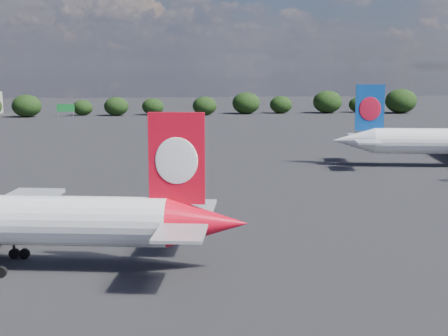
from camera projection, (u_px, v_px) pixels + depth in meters
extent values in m
plane|color=black|center=(93.00, 171.00, 104.51)|extent=(500.00, 500.00, 0.00)
cone|color=red|center=(208.00, 223.00, 52.76)|extent=(7.57, 5.53, 4.30)
cube|color=red|center=(177.00, 158.00, 52.03)|extent=(4.72, 1.32, 7.73)
ellipsoid|color=white|center=(176.00, 161.00, 51.80)|extent=(3.58, 0.86, 3.95)
ellipsoid|color=white|center=(177.00, 160.00, 52.31)|extent=(3.58, 0.86, 3.95)
cube|color=#A4A6AC|center=(180.00, 233.00, 48.15)|extent=(4.78, 5.80, 0.26)
cube|color=#A4A6AC|center=(194.00, 206.00, 57.46)|extent=(4.78, 5.80, 0.26)
cube|color=#A4A6AC|center=(13.00, 206.00, 65.31)|extent=(8.76, 17.93, 0.47)
cylinder|color=black|center=(1.00, 272.00, 51.90)|extent=(1.00, 0.56, 0.95)
cylinder|color=black|center=(14.00, 245.00, 56.90)|extent=(0.28, 0.28, 2.15)
cylinder|color=black|center=(14.00, 253.00, 57.03)|extent=(1.00, 0.56, 0.95)
cylinder|color=black|center=(24.00, 254.00, 56.97)|extent=(1.00, 0.56, 0.95)
cone|color=white|center=(353.00, 141.00, 109.54)|extent=(7.93, 5.82, 4.49)
cube|color=#0D4196|center=(370.00, 108.00, 108.43)|extent=(4.93, 1.41, 8.09)
ellipsoid|color=red|center=(370.00, 109.00, 108.19)|extent=(3.74, 0.92, 4.13)
ellipsoid|color=red|center=(369.00, 109.00, 108.72)|extent=(3.74, 0.92, 4.13)
cube|color=#A4A6AC|center=(368.00, 142.00, 104.50)|extent=(5.03, 6.08, 0.27)
cube|color=#A4A6AC|center=(359.00, 135.00, 114.23)|extent=(5.03, 6.08, 0.27)
cube|color=#146728|center=(66.00, 108.00, 215.24)|extent=(6.00, 0.30, 2.60)
cylinder|color=gray|center=(58.00, 114.00, 215.28)|extent=(0.20, 0.20, 2.00)
cylinder|color=gray|center=(73.00, 114.00, 215.91)|extent=(0.20, 0.20, 2.00)
cube|color=orange|center=(153.00, 104.00, 224.79)|extent=(5.00, 0.30, 3.00)
cylinder|color=gray|center=(153.00, 111.00, 225.23)|extent=(0.30, 0.30, 2.50)
ellipsoid|color=black|center=(27.00, 106.00, 214.79)|extent=(10.11, 8.55, 7.78)
ellipsoid|color=black|center=(83.00, 108.00, 222.64)|extent=(7.17, 6.07, 5.52)
ellipsoid|color=black|center=(116.00, 106.00, 221.04)|extent=(8.67, 7.33, 6.67)
ellipsoid|color=black|center=(153.00, 106.00, 224.49)|extent=(7.90, 6.69, 6.08)
ellipsoid|color=black|center=(205.00, 106.00, 223.44)|extent=(8.72, 7.38, 6.71)
ellipsoid|color=black|center=(246.00, 103.00, 229.49)|extent=(10.36, 8.77, 7.97)
ellipsoid|color=black|center=(281.00, 105.00, 232.18)|extent=(8.40, 7.11, 6.46)
ellipsoid|color=black|center=(327.00, 102.00, 233.27)|extent=(10.94, 9.25, 8.41)
ellipsoid|color=black|center=(359.00, 105.00, 236.73)|extent=(7.65, 6.47, 5.89)
ellipsoid|color=black|center=(401.00, 101.00, 232.51)|extent=(11.88, 10.05, 9.14)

